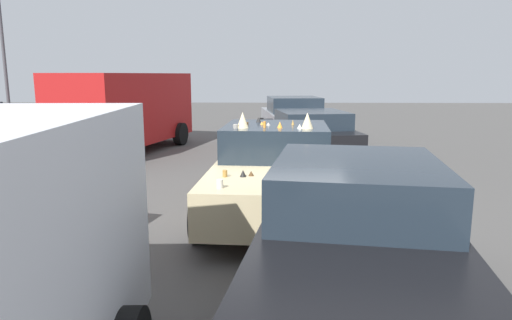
{
  "coord_description": "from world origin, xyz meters",
  "views": [
    {
      "loc": [
        -7.16,
        0.12,
        2.25
      ],
      "look_at": [
        0.0,
        0.3,
        0.9
      ],
      "focal_mm": 31.9,
      "sensor_mm": 36.0,
      "label": 1
    }
  ],
  "objects_px": {
    "parked_sedan_behind_right": "(293,118)",
    "lot_lamp_post": "(3,52)",
    "parked_van_behind_left": "(127,108)",
    "art_car_decorated": "(275,170)",
    "parked_sedan_row_back_center": "(309,133)",
    "parked_sedan_far_right": "(356,241)"
  },
  "relations": [
    {
      "from": "parked_van_behind_left",
      "to": "parked_sedan_behind_right",
      "type": "bearing_deg",
      "value": -49.71
    },
    {
      "from": "parked_sedan_far_right",
      "to": "lot_lamp_post",
      "type": "xyz_separation_m",
      "value": [
        12.31,
        10.23,
        2.33
      ]
    },
    {
      "from": "art_car_decorated",
      "to": "parked_sedan_behind_right",
      "type": "distance_m",
      "value": 8.62
    },
    {
      "from": "parked_sedan_row_back_center",
      "to": "parked_van_behind_left",
      "type": "bearing_deg",
      "value": 70.62
    },
    {
      "from": "art_car_decorated",
      "to": "parked_sedan_row_back_center",
      "type": "height_order",
      "value": "art_car_decorated"
    },
    {
      "from": "parked_van_behind_left",
      "to": "lot_lamp_post",
      "type": "height_order",
      "value": "lot_lamp_post"
    },
    {
      "from": "lot_lamp_post",
      "to": "art_car_decorated",
      "type": "bearing_deg",
      "value": -133.69
    },
    {
      "from": "parked_sedan_row_back_center",
      "to": "parked_sedan_behind_right",
      "type": "distance_m",
      "value": 3.55
    },
    {
      "from": "parked_sedan_behind_right",
      "to": "lot_lamp_post",
      "type": "xyz_separation_m",
      "value": [
        0.52,
        10.3,
        2.31
      ]
    },
    {
      "from": "parked_sedan_row_back_center",
      "to": "lot_lamp_post",
      "type": "xyz_separation_m",
      "value": [
        4.06,
        10.52,
        2.38
      ]
    },
    {
      "from": "parked_sedan_row_back_center",
      "to": "lot_lamp_post",
      "type": "height_order",
      "value": "lot_lamp_post"
    },
    {
      "from": "art_car_decorated",
      "to": "parked_sedan_far_right",
      "type": "distance_m",
      "value": 3.29
    },
    {
      "from": "parked_van_behind_left",
      "to": "parked_sedan_row_back_center",
      "type": "xyz_separation_m",
      "value": [
        -1.0,
        -5.25,
        -0.6
      ]
    },
    {
      "from": "parked_sedan_row_back_center",
      "to": "parked_sedan_behind_right",
      "type": "relative_size",
      "value": 0.97
    },
    {
      "from": "parked_van_behind_left",
      "to": "parked_sedan_far_right",
      "type": "height_order",
      "value": "parked_van_behind_left"
    },
    {
      "from": "art_car_decorated",
      "to": "parked_sedan_behind_right",
      "type": "relative_size",
      "value": 0.96
    },
    {
      "from": "parked_sedan_behind_right",
      "to": "lot_lamp_post",
      "type": "bearing_deg",
      "value": 80.96
    },
    {
      "from": "parked_van_behind_left",
      "to": "parked_sedan_far_right",
      "type": "bearing_deg",
      "value": -138.31
    },
    {
      "from": "art_car_decorated",
      "to": "parked_van_behind_left",
      "type": "distance_m",
      "value": 7.41
    },
    {
      "from": "art_car_decorated",
      "to": "lot_lamp_post",
      "type": "xyz_separation_m",
      "value": [
        9.1,
        9.52,
        2.34
      ]
    },
    {
      "from": "parked_sedan_behind_right",
      "to": "parked_sedan_far_right",
      "type": "distance_m",
      "value": 11.8
    },
    {
      "from": "art_car_decorated",
      "to": "parked_sedan_behind_right",
      "type": "xyz_separation_m",
      "value": [
        8.58,
        -0.78,
        0.03
      ]
    }
  ]
}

